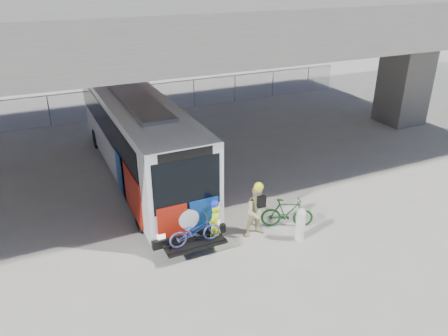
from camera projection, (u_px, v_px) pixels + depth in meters
ground at (211, 198)px, 17.67m from camera, size 160.00×160.00×0.00m
bus at (138, 131)px, 18.68m from camera, size 2.67×12.90×3.69m
overpass at (171, 18)px, 18.19m from camera, size 40.00×16.00×7.95m
chainlink_fence at (134, 93)px, 26.93m from camera, size 30.00×0.06×30.00m
bollard at (301, 223)px, 14.71m from camera, size 0.32×0.32×1.22m
cyclist_hivis at (215, 224)px, 14.33m from camera, size 0.69×0.66×1.74m
cyclist_tan at (258, 211)px, 14.89m from camera, size 0.95×0.76×2.03m
bike_parked at (287, 213)px, 15.52m from camera, size 1.91×1.28×1.12m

